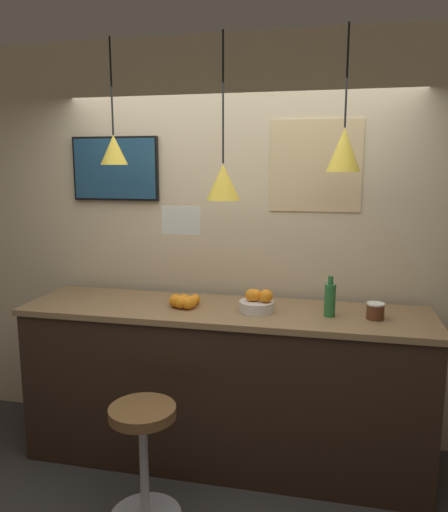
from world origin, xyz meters
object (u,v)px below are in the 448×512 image
Objects in this scene: fruit_bowl at (258,303)px; spread_jar at (375,311)px; bar_stool at (143,444)px; mounted_tv at (115,169)px; juice_bottle at (330,299)px.

spread_jar is at bearing 0.27° from fruit_bowl.
bar_stool is 1.96m from mounted_tv.
spread_jar is (1.26, 0.66, 0.66)m from bar_stool.
mounted_tv reaches higher than juice_bottle.
mounted_tv is at bearing 164.91° from juice_bottle.
mounted_tv is (-1.15, 0.43, 0.84)m from fruit_bowl.
juice_bottle is at bearing 180.00° from spread_jar.
juice_bottle is 0.38× the size of mounted_tv.
spread_jar reaches higher than bar_stool.
juice_bottle reaches higher than bar_stool.
bar_stool is 2.67× the size of juice_bottle.
juice_bottle is 0.28m from spread_jar.
bar_stool is 1.03× the size of mounted_tv.
juice_bottle is at bearing 0.43° from fruit_bowl.
spread_jar is at bearing -12.97° from mounted_tv.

